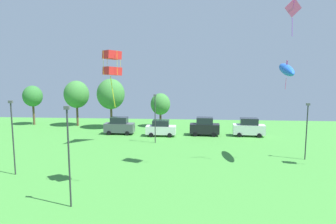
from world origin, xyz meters
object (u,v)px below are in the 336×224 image
kite_flying_8 (286,70)px  parked_car_second_from_left (161,128)px  treeline_tree_3 (160,104)px  light_post_3 (69,152)px  treeline_tree_0 (33,96)px  treeline_tree_1 (77,94)px  kite_flying_9 (141,5)px  parked_car_third_from_left (205,127)px  parked_car_rightmost_in_row (249,127)px  light_post_0 (13,134)px  kite_flying_0 (293,10)px  light_post_2 (155,116)px  light_post_1 (307,128)px  kite_flying_7 (112,63)px  treeline_tree_2 (111,94)px  parked_car_leftmost (119,126)px

kite_flying_8 → parked_car_second_from_left: size_ratio=1.05×
parked_car_second_from_left → treeline_tree_3: 7.94m
light_post_3 → treeline_tree_0: bearing=122.1°
parked_car_second_from_left → treeline_tree_1: (-15.25, 7.26, 4.29)m
kite_flying_9 → parked_car_third_from_left: kite_flying_9 is taller
parked_car_second_from_left → treeline_tree_3: bearing=96.1°
parked_car_rightmost_in_row → light_post_0: (-24.15, -18.32, 2.49)m
parked_car_second_from_left → parked_car_third_from_left: (6.34, 0.95, 0.15)m
light_post_3 → kite_flying_0: bearing=29.8°
kite_flying_0 → light_post_2: bearing=146.2°
light_post_2 → light_post_1: bearing=-20.4°
light_post_2 → treeline_tree_3: bearing=92.6°
kite_flying_7 → treeline_tree_1: kite_flying_7 is taller
kite_flying_9 → treeline_tree_1: 22.59m
kite_flying_0 → light_post_1: kite_flying_0 is taller
kite_flying_8 → kite_flying_0: bearing=-96.5°
light_post_1 → treeline_tree_2: (-25.23, 15.95, 2.26)m
light_post_0 → treeline_tree_3: 27.05m
kite_flying_7 → parked_car_leftmost: (-4.70, 20.79, -8.61)m
kite_flying_7 → parked_car_rightmost_in_row: kite_flying_7 is taller
parked_car_leftmost → parked_car_third_from_left: (12.67, 0.08, 0.04)m
treeline_tree_3 → parked_car_second_from_left: bearing=-83.6°
parked_car_third_from_left → parked_car_rightmost_in_row: bearing=2.5°
light_post_1 → treeline_tree_2: treeline_tree_2 is taller
parked_car_third_from_left → light_post_2: bearing=-138.6°
parked_car_leftmost → treeline_tree_1: treeline_tree_1 is taller
light_post_0 → light_post_1: size_ratio=1.12×
kite_flying_8 → treeline_tree_3: size_ratio=0.80×
kite_flying_8 → kite_flying_7: bearing=-152.2°
parked_car_leftmost → kite_flying_8: bearing=-31.7°
kite_flying_8 → light_post_1: (2.79, 1.34, -6.05)m
treeline_tree_1 → light_post_3: bearing=-69.6°
parked_car_second_from_left → treeline_tree_3: (-0.84, 7.42, 2.72)m
kite_flying_8 → parked_car_third_from_left: bearing=119.8°
parked_car_leftmost → treeline_tree_1: size_ratio=0.57×
light_post_0 → light_post_1: (27.93, 6.94, -0.37)m
kite_flying_0 → parked_car_second_from_left: size_ratio=0.78×
light_post_3 → parked_car_rightmost_in_row: bearing=55.8°
parked_car_leftmost → parked_car_rightmost_in_row: 19.01m
light_post_2 → treeline_tree_2: bearing=131.1°
light_post_1 → light_post_3: light_post_3 is taller
kite_flying_9 → parked_car_third_from_left: size_ratio=0.90×
parked_car_second_from_left → treeline_tree_2: bearing=147.9°
parked_car_leftmost → parked_car_second_from_left: parked_car_leftmost is taller
light_post_3 → treeline_tree_2: treeline_tree_2 is taller
parked_car_leftmost → light_post_0: size_ratio=0.66×
parked_car_rightmost_in_row → light_post_1: (3.79, -11.38, 2.11)m
kite_flying_0 → treeline_tree_1: 36.68m
parked_car_third_from_left → light_post_1: bearing=-45.3°
light_post_1 → kite_flying_0: bearing=-134.8°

